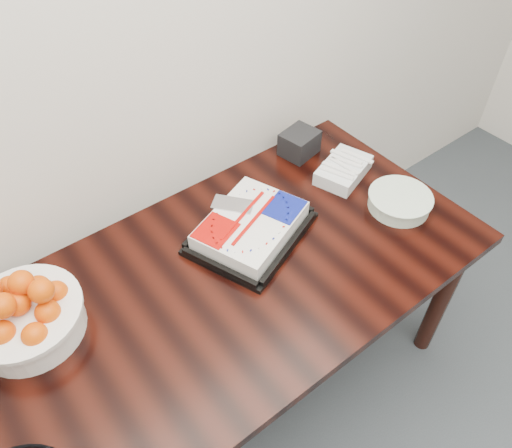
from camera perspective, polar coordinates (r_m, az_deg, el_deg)
table at (r=1.70m, az=-3.69°, el=-8.13°), size 1.80×0.90×0.75m
cake_tray at (r=1.73m, az=-0.62°, el=-0.37°), size 0.50×0.45×0.09m
tangerine_bowl at (r=1.59m, az=-25.10°, el=-9.12°), size 0.34×0.34×0.21m
plate_stack at (r=1.91m, az=16.09°, el=2.50°), size 0.24×0.24×0.06m
fork_bag at (r=2.00m, az=9.96°, el=6.16°), size 0.26×0.21×0.07m
napkin_box at (r=2.08m, az=4.97°, el=9.20°), size 0.16×0.15×0.10m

